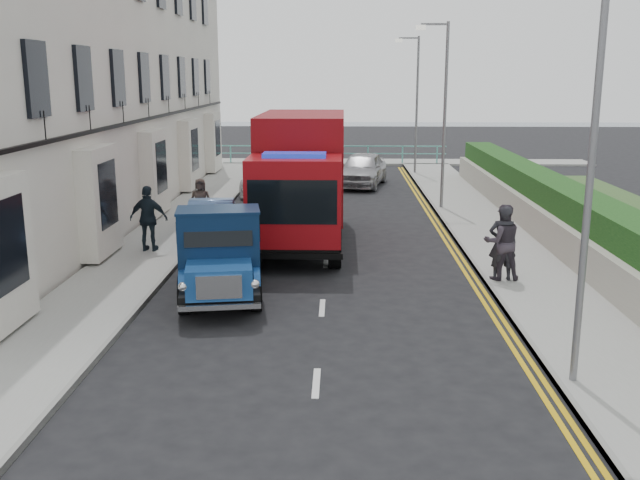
{
  "coord_description": "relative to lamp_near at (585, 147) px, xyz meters",
  "views": [
    {
      "loc": [
        0.38,
        -13.19,
        5.09
      ],
      "look_at": [
        -0.07,
        2.71,
        1.4
      ],
      "focal_mm": 40.0,
      "sensor_mm": 36.0,
      "label": 1
    }
  ],
  "objects": [
    {
      "name": "seafront_car_left",
      "position": [
        -6.17,
        22.96,
        -3.32
      ],
      "size": [
        3.93,
        5.39,
        1.36
      ],
      "primitive_type": "imported",
      "rotation": [
        0.0,
        0.0,
        3.53
      ],
      "color": "black",
      "rests_on": "ground"
    },
    {
      "name": "terrace_west",
      "position": [
        -13.65,
        15.0,
        3.17
      ],
      "size": [
        6.31,
        30.2,
        14.25
      ],
      "color": "beige",
      "rests_on": "ground"
    },
    {
      "name": "ground",
      "position": [
        -4.18,
        2.0,
        -4.0
      ],
      "size": [
        120.0,
        120.0,
        0.0
      ],
      "primitive_type": "plane",
      "color": "black",
      "rests_on": "ground"
    },
    {
      "name": "seafront_car_right",
      "position": [
        -2.75,
        22.08,
        -3.21
      ],
      "size": [
        2.78,
        4.92,
        1.58
      ],
      "primitive_type": "imported",
      "rotation": [
        0.0,
        0.0,
        -0.21
      ],
      "color": "#A09EA3",
      "rests_on": "ground"
    },
    {
      "name": "pedestrian_west_near",
      "position": [
        -9.29,
        8.72,
        -2.93
      ],
      "size": [
        1.14,
        0.55,
        1.9
      ],
      "primitive_type": "imported",
      "rotation": [
        0.0,
        0.0,
        3.06
      ],
      "color": "black",
      "rests_on": "pavement_west"
    },
    {
      "name": "pedestrian_west_far",
      "position": [
        -8.58,
        12.8,
        -3.11
      ],
      "size": [
        0.78,
        0.54,
        1.53
      ],
      "primitive_type": "imported",
      "rotation": [
        0.0,
        0.0,
        0.07
      ],
      "color": "#3F342D",
      "rests_on": "pavement_west"
    },
    {
      "name": "bedford_lorry",
      "position": [
        -6.52,
        4.41,
        -3.0
      ],
      "size": [
        2.45,
        4.76,
        2.16
      ],
      "rotation": [
        0.0,
        0.0,
        0.16
      ],
      "color": "black",
      "rests_on": "ground"
    },
    {
      "name": "lamp_near",
      "position": [
        0.0,
        0.0,
        0.0
      ],
      "size": [
        1.23,
        0.18,
        7.0
      ],
      "color": "slate",
      "rests_on": "ground"
    },
    {
      "name": "pavement_west",
      "position": [
        -9.38,
        11.0,
        -3.94
      ],
      "size": [
        2.4,
        38.0,
        0.12
      ],
      "primitive_type": "cube",
      "color": "gray",
      "rests_on": "ground"
    },
    {
      "name": "promenade",
      "position": [
        -4.18,
        31.0,
        -3.94
      ],
      "size": [
        30.0,
        2.5,
        0.12
      ],
      "primitive_type": "cube",
      "color": "gray",
      "rests_on": "ground"
    },
    {
      "name": "parked_car_front",
      "position": [
        -6.78,
        9.0,
        -3.33
      ],
      "size": [
        1.84,
        4.01,
        1.33
      ],
      "primitive_type": "imported",
      "rotation": [
        0.0,
        0.0,
        0.07
      ],
      "color": "black",
      "rests_on": "ground"
    },
    {
      "name": "red_lorry",
      "position": [
        -4.98,
        10.45,
        -1.91
      ],
      "size": [
        2.6,
        7.5,
        3.92
      ],
      "rotation": [
        0.0,
        0.0,
        -0.0
      ],
      "color": "black",
      "rests_on": "ground"
    },
    {
      "name": "pedestrian_east_far",
      "position": [
        0.22,
        6.04,
        -2.93
      ],
      "size": [
        0.95,
        0.76,
        1.89
      ],
      "primitive_type": "imported",
      "rotation": [
        0.0,
        0.0,
        3.19
      ],
      "color": "#372F3A",
      "rests_on": "pavement_east"
    },
    {
      "name": "sea_plane",
      "position": [
        -4.18,
        62.0,
        -4.0
      ],
      "size": [
        120.0,
        120.0,
        0.0
      ],
      "primitive_type": "plane",
      "color": "slate",
      "rests_on": "ground"
    },
    {
      "name": "lamp_mid",
      "position": [
        0.0,
        16.0,
        0.0
      ],
      "size": [
        1.23,
        0.18,
        7.0
      ],
      "color": "slate",
      "rests_on": "ground"
    },
    {
      "name": "parked_car_mid",
      "position": [
        -7.78,
        10.27,
        -3.35
      ],
      "size": [
        1.79,
        4.08,
        1.3
      ],
      "primitive_type": "imported",
      "rotation": [
        0.0,
        0.0,
        0.11
      ],
      "color": "#557AB6",
      "rests_on": "ground"
    },
    {
      "name": "seafront_railing",
      "position": [
        -4.18,
        30.2,
        -3.42
      ],
      "size": [
        13.0,
        0.08,
        1.11
      ],
      "color": "#59B2A5",
      "rests_on": "ground"
    },
    {
      "name": "parked_car_rear",
      "position": [
        -6.85,
        20.0,
        -3.28
      ],
      "size": [
        2.43,
        5.07,
        1.43
      ],
      "primitive_type": "imported",
      "rotation": [
        0.0,
        0.0,
        -0.09
      ],
      "color": "silver",
      "rests_on": "ground"
    },
    {
      "name": "pedestrian_east_near",
      "position": [
        0.22,
        6.0,
        -2.94
      ],
      "size": [
        0.7,
        0.48,
        1.88
      ],
      "primitive_type": "imported",
      "rotation": [
        0.0,
        0.0,
        3.1
      ],
      "color": "black",
      "rests_on": "pavement_east"
    },
    {
      "name": "pavement_east",
      "position": [
        1.12,
        11.0,
        -3.94
      ],
      "size": [
        2.6,
        38.0,
        0.12
      ],
      "primitive_type": "cube",
      "color": "gray",
      "rests_on": "ground"
    },
    {
      "name": "lamp_far",
      "position": [
        0.0,
        26.0,
        0.0
      ],
      "size": [
        1.23,
        0.18,
        7.0
      ],
      "color": "slate",
      "rests_on": "ground"
    },
    {
      "name": "garden_east",
      "position": [
        3.03,
        11.0,
        -3.1
      ],
      "size": [
        1.45,
        28.0,
        1.75
      ],
      "color": "#B2AD9E",
      "rests_on": "ground"
    }
  ]
}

